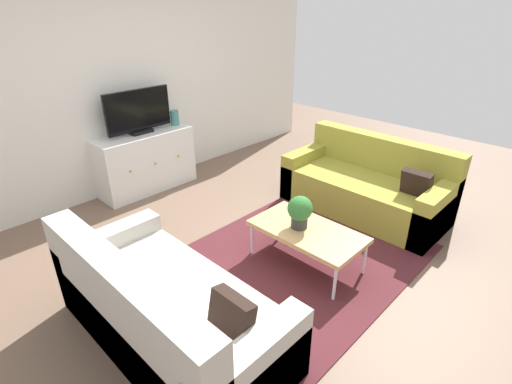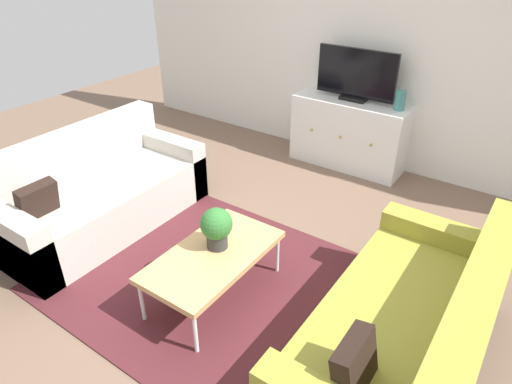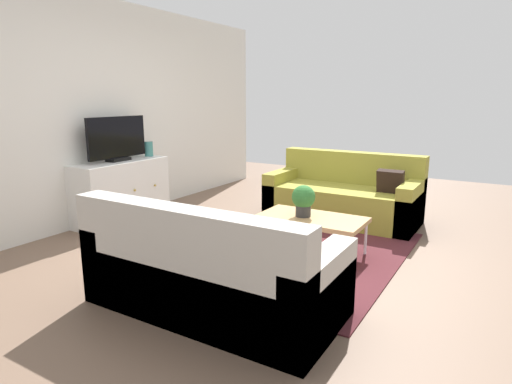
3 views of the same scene
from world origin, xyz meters
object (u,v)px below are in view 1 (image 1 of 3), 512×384
Objects in this scene: tv_console at (146,162)px; glass_vase at (175,118)px; coffee_table at (307,232)px; couch_left_side at (161,315)px; flat_screen_tv at (138,112)px; potted_plant at (300,211)px; couch_right_side at (368,187)px.

tv_console is 0.70m from glass_vase.
couch_left_side is at bearing 174.40° from coffee_table.
tv_console is 0.65m from flat_screen_tv.
glass_vase is (0.50, -0.02, -0.17)m from flat_screen_tv.
couch_left_side is 3.08m from glass_vase.
coffee_table is 0.22m from potted_plant.
couch_left_side is 2.74m from tv_console.
coffee_table is at bearing -173.99° from couch_right_side.
flat_screen_tv is (-0.12, 2.54, 0.68)m from coffee_table.
potted_plant is 2.51m from flat_screen_tv.
coffee_table is at bearing -98.59° from glass_vase.
coffee_table is at bearing -87.20° from tv_console.
couch_right_side is (2.87, 0.00, 0.00)m from couch_left_side.
couch_right_side is at bearing 0.00° from couch_left_side.
couch_right_side is at bearing 6.01° from coffee_table.
couch_right_side is at bearing 2.62° from potted_plant.
couch_left_side reaches higher than coffee_table.
potted_plant is 0.25× the size of tv_console.
flat_screen_tv is (1.36, 2.39, 0.75)m from couch_left_side.
potted_plant reaches higher than coffee_table.
couch_right_side reaches higher than coffee_table.
couch_left_side is at bearing -128.19° from glass_vase.
tv_console is (-0.10, 2.44, -0.17)m from potted_plant.
couch_left_side is at bearing -119.67° from flat_screen_tv.
couch_right_side is 1.47× the size of tv_console.
flat_screen_tv is at bearing 92.33° from potted_plant.
flat_screen_tv reaches higher than couch_left_side.
couch_right_side reaches higher than tv_console.
couch_left_side is 1.47× the size of tv_console.
glass_vase reaches higher than coffee_table.
coffee_table is (-1.38, -0.15, 0.07)m from couch_right_side.
flat_screen_tv is at bearing 177.73° from glass_vase.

